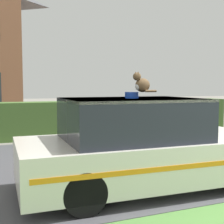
# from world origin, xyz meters

# --- Properties ---
(road_strip) EXTENTS (28.00, 5.74, 0.01)m
(road_strip) POSITION_xyz_m (0.00, 3.54, 0.01)
(road_strip) COLOR #4C4C51
(road_strip) RESTS_ON ground
(garden_hedge) EXTENTS (12.18, 0.81, 1.16)m
(garden_hedge) POSITION_xyz_m (-1.06, 7.19, 0.58)
(garden_hedge) COLOR #4C7233
(garden_hedge) RESTS_ON ground
(police_car) EXTENTS (4.19, 1.91, 1.55)m
(police_car) POSITION_xyz_m (-1.15, 1.71, 0.70)
(police_car) COLOR black
(police_car) RESTS_ON road_strip
(cat) EXTENTS (0.37, 0.21, 0.32)m
(cat) POSITION_xyz_m (-1.26, 1.55, 1.69)
(cat) COLOR brown
(cat) RESTS_ON police_car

